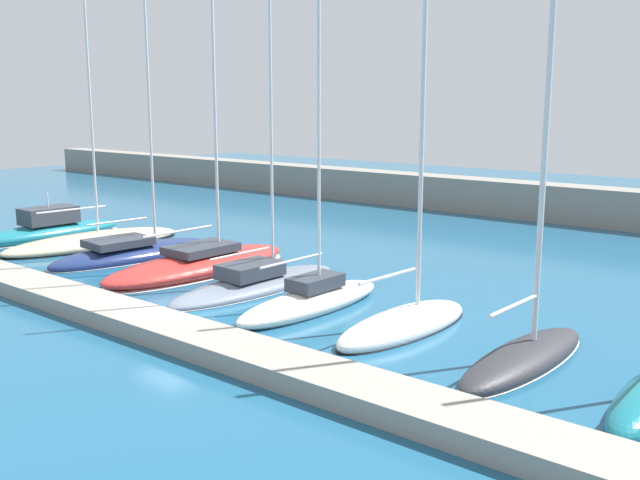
# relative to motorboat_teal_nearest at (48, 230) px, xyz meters

# --- Properties ---
(ground_plane) EXTENTS (120.00, 120.00, 0.00)m
(ground_plane) POSITION_rel_motorboat_teal_nearest_xyz_m (16.91, -4.59, -0.47)
(ground_plane) COLOR #1E567A
(dock_pier) EXTENTS (38.92, 1.99, 0.60)m
(dock_pier) POSITION_rel_motorboat_teal_nearest_xyz_m (16.91, -6.78, -0.17)
(dock_pier) COLOR gray
(dock_pier) RESTS_ON ground_plane
(breakwater_seawall) EXTENTS (108.00, 2.32, 2.39)m
(breakwater_seawall) POSITION_rel_motorboat_teal_nearest_xyz_m (16.91, 24.45, 0.73)
(breakwater_seawall) COLOR gray
(breakwater_seawall) RESTS_ON ground_plane
(motorboat_teal_nearest) EXTENTS (2.50, 9.09, 2.87)m
(motorboat_teal_nearest) POSITION_rel_motorboat_teal_nearest_xyz_m (0.00, 0.00, 0.00)
(motorboat_teal_nearest) COLOR #19707F
(motorboat_teal_nearest) RESTS_ON ground_plane
(sailboat_sand_second) EXTENTS (4.31, 10.37, 16.47)m
(sailboat_sand_second) POSITION_rel_motorboat_teal_nearest_xyz_m (3.76, 0.51, -0.24)
(sailboat_sand_second) COLOR beige
(sailboat_sand_second) RESTS_ON ground_plane
(sailboat_navy_third) EXTENTS (3.76, 9.32, 14.40)m
(sailboat_navy_third) POSITION_rel_motorboat_teal_nearest_xyz_m (8.10, 0.00, -0.22)
(sailboat_navy_third) COLOR navy
(sailboat_navy_third) RESTS_ON ground_plane
(sailboat_red_fourth) EXTENTS (3.50, 10.26, 15.63)m
(sailboat_red_fourth) POSITION_rel_motorboat_teal_nearest_xyz_m (12.86, 0.10, -0.08)
(sailboat_red_fourth) COLOR #B72D28
(sailboat_red_fourth) RESTS_ON ground_plane
(sailboat_slate_fifth) EXTENTS (2.88, 9.13, 18.39)m
(sailboat_slate_fifth) POSITION_rel_motorboat_teal_nearest_xyz_m (16.98, -0.34, -0.23)
(sailboat_slate_fifth) COLOR slate
(sailboat_slate_fifth) RESTS_ON ground_plane
(sailboat_ivory_sixth) EXTENTS (2.10, 7.45, 14.44)m
(sailboat_ivory_sixth) POSITION_rel_motorboat_teal_nearest_xyz_m (20.73, -1.19, -0.05)
(sailboat_ivory_sixth) COLOR silver
(sailboat_ivory_sixth) RESTS_ON ground_plane
(sailboat_white_seventh) EXTENTS (2.44, 6.72, 11.39)m
(sailboat_white_seventh) POSITION_rel_motorboat_teal_nearest_xyz_m (24.80, -1.11, -0.23)
(sailboat_white_seventh) COLOR white
(sailboat_white_seventh) RESTS_ON ground_plane
(sailboat_charcoal_eighth) EXTENTS (2.00, 7.08, 12.76)m
(sailboat_charcoal_eighth) POSITION_rel_motorboat_teal_nearest_xyz_m (29.28, -1.44, -0.15)
(sailboat_charcoal_eighth) COLOR #2D2D33
(sailboat_charcoal_eighth) RESTS_ON ground_plane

